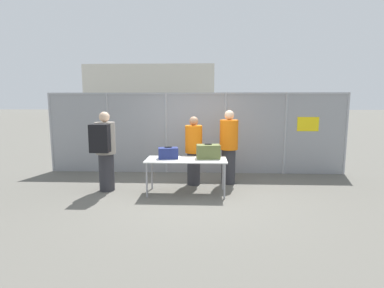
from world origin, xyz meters
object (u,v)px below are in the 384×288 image
(suitcase_olive, at_px, (208,152))
(suitcase_navy, at_px, (168,153))
(inspection_table, at_px, (186,162))
(traveler_hooded, at_px, (105,148))
(security_worker_near, at_px, (194,150))
(security_worker_far, at_px, (229,146))
(utility_trailer, at_px, (260,152))

(suitcase_olive, bearing_deg, suitcase_navy, -177.23)
(inspection_table, xyz_separation_m, suitcase_olive, (0.49, 0.08, 0.22))
(suitcase_navy, height_order, traveler_hooded, traveler_hooded)
(security_worker_near, height_order, security_worker_far, security_worker_far)
(inspection_table, height_order, security_worker_far, security_worker_far)
(security_worker_near, relative_size, utility_trailer, 0.40)
(inspection_table, xyz_separation_m, traveler_hooded, (-1.88, 0.09, 0.28))
(suitcase_olive, bearing_deg, inspection_table, -170.18)
(security_worker_far, xyz_separation_m, utility_trailer, (1.26, 2.48, -0.58))
(suitcase_olive, relative_size, utility_trailer, 0.13)
(traveler_hooded, height_order, security_worker_far, security_worker_far)
(suitcase_navy, height_order, security_worker_far, security_worker_far)
(suitcase_navy, xyz_separation_m, utility_trailer, (2.68, 3.32, -0.54))
(suitcase_navy, distance_m, traveler_hooded, 1.47)
(traveler_hooded, distance_m, security_worker_far, 3.00)
(traveler_hooded, xyz_separation_m, utility_trailer, (4.15, 3.26, -0.63))
(security_worker_near, bearing_deg, suitcase_olive, 111.58)
(suitcase_navy, xyz_separation_m, traveler_hooded, (-1.47, 0.05, 0.09))
(inspection_table, height_order, traveler_hooded, traveler_hooded)
(security_worker_near, relative_size, security_worker_far, 0.92)
(inspection_table, relative_size, security_worker_far, 0.97)
(inspection_table, bearing_deg, suitcase_olive, 9.82)
(security_worker_near, distance_m, utility_trailer, 3.41)
(utility_trailer, bearing_deg, traveler_hooded, -141.79)
(suitcase_olive, xyz_separation_m, security_worker_near, (-0.35, 0.66, -0.07))
(suitcase_navy, bearing_deg, security_worker_far, 30.46)
(suitcase_navy, distance_m, suitcase_olive, 0.90)
(suitcase_navy, relative_size, security_worker_far, 0.26)
(traveler_hooded, relative_size, utility_trailer, 0.44)
(traveler_hooded, distance_m, security_worker_near, 2.12)
(suitcase_olive, distance_m, security_worker_near, 0.75)
(suitcase_olive, xyz_separation_m, traveler_hooded, (-2.37, 0.01, 0.06))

